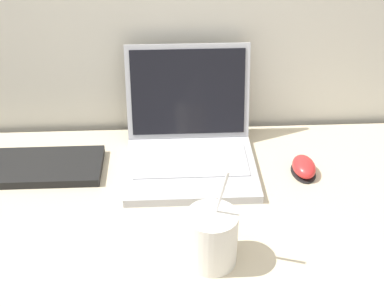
{
  "coord_description": "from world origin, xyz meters",
  "views": [
    {
      "loc": [
        0.02,
        -0.52,
        1.5
      ],
      "look_at": [
        0.07,
        0.48,
        0.84
      ],
      "focal_mm": 50.0,
      "sensor_mm": 36.0,
      "label": 1
    }
  ],
  "objects_px": {
    "drink_cup": "(211,237)",
    "external_keyboard": "(7,168)",
    "computer_mouse": "(304,167)",
    "laptop": "(190,141)"
  },
  "relations": [
    {
      "from": "laptop",
      "to": "external_keyboard",
      "type": "bearing_deg",
      "value": -176.06
    },
    {
      "from": "drink_cup",
      "to": "external_keyboard",
      "type": "relative_size",
      "value": 0.49
    },
    {
      "from": "laptop",
      "to": "computer_mouse",
      "type": "bearing_deg",
      "value": -15.07
    },
    {
      "from": "laptop",
      "to": "drink_cup",
      "type": "relative_size",
      "value": 1.42
    },
    {
      "from": "drink_cup",
      "to": "external_keyboard",
      "type": "distance_m",
      "value": 0.57
    },
    {
      "from": "computer_mouse",
      "to": "external_keyboard",
      "type": "distance_m",
      "value": 0.72
    },
    {
      "from": "drink_cup",
      "to": "computer_mouse",
      "type": "distance_m",
      "value": 0.37
    },
    {
      "from": "laptop",
      "to": "computer_mouse",
      "type": "height_order",
      "value": "laptop"
    },
    {
      "from": "laptop",
      "to": "computer_mouse",
      "type": "relative_size",
      "value": 3.5
    },
    {
      "from": "laptop",
      "to": "drink_cup",
      "type": "distance_m",
      "value": 0.35
    }
  ]
}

